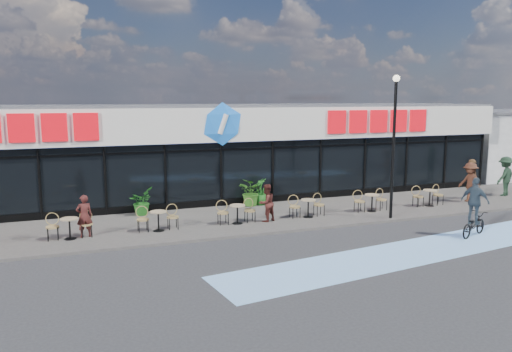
# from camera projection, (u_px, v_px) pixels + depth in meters

# --- Properties ---
(ground) EXTENTS (120.00, 120.00, 0.00)m
(ground) POSITION_uv_depth(u_px,v_px,m) (283.00, 252.00, 16.17)
(ground) COLOR #28282B
(ground) RESTS_ON ground
(sidewalk) EXTENTS (44.00, 5.00, 0.10)m
(sidewalk) POSITION_uv_depth(u_px,v_px,m) (239.00, 219.00, 20.32)
(sidewalk) COLOR #504D47
(sidewalk) RESTS_ON ground
(bike_lane) EXTENTS (14.17, 4.13, 0.01)m
(bike_lane) POSITION_uv_depth(u_px,v_px,m) (415.00, 251.00, 16.17)
(bike_lane) COLOR #7EB5EE
(bike_lane) RESTS_ON ground
(building) EXTENTS (30.60, 6.57, 4.75)m
(building) POSITION_uv_depth(u_px,v_px,m) (204.00, 150.00, 24.99)
(building) COLOR black
(building) RESTS_ON ground
(neighbour_building) EXTENTS (9.20, 7.20, 4.11)m
(neighbour_building) POSITION_uv_depth(u_px,v_px,m) (500.00, 142.00, 33.14)
(neighbour_building) COLOR silver
(neighbour_building) RESTS_ON ground
(lamp_post) EXTENTS (0.28, 0.28, 5.72)m
(lamp_post) POSITION_uv_depth(u_px,v_px,m) (394.00, 135.00, 19.76)
(lamp_post) COLOR black
(lamp_post) RESTS_ON sidewalk
(bistro_set_2) EXTENTS (1.54, 0.62, 0.90)m
(bistro_set_2) POSITION_uv_depth(u_px,v_px,m) (70.00, 226.00, 17.26)
(bistro_set_2) COLOR tan
(bistro_set_2) RESTS_ON sidewalk
(bistro_set_3) EXTENTS (1.54, 0.62, 0.90)m
(bistro_set_3) POSITION_uv_depth(u_px,v_px,m) (158.00, 218.00, 18.32)
(bistro_set_3) COLOR tan
(bistro_set_3) RESTS_ON sidewalk
(bistro_set_4) EXTENTS (1.54, 0.62, 0.90)m
(bistro_set_4) POSITION_uv_depth(u_px,v_px,m) (237.00, 212.00, 19.38)
(bistro_set_4) COLOR tan
(bistro_set_4) RESTS_ON sidewalk
(bistro_set_5) EXTENTS (1.54, 0.62, 0.90)m
(bistro_set_5) POSITION_uv_depth(u_px,v_px,m) (307.00, 206.00, 20.44)
(bistro_set_5) COLOR tan
(bistro_set_5) RESTS_ON sidewalk
(bistro_set_6) EXTENTS (1.54, 0.62, 0.90)m
(bistro_set_6) POSITION_uv_depth(u_px,v_px,m) (371.00, 200.00, 21.49)
(bistro_set_6) COLOR tan
(bistro_set_6) RESTS_ON sidewalk
(bistro_set_7) EXTENTS (1.54, 0.62, 0.90)m
(bistro_set_7) POSITION_uv_depth(u_px,v_px,m) (428.00, 196.00, 22.55)
(bistro_set_7) COLOR tan
(bistro_set_7) RESTS_ON sidewalk
(potted_plant_left) EXTENTS (1.20, 1.27, 1.13)m
(potted_plant_left) POSITION_uv_depth(u_px,v_px,m) (141.00, 201.00, 20.77)
(potted_plant_left) COLOR #1C5919
(potted_plant_left) RESTS_ON sidewalk
(potted_plant_mid) EXTENTS (1.29, 1.38, 1.25)m
(potted_plant_mid) POSITION_uv_depth(u_px,v_px,m) (252.00, 192.00, 22.48)
(potted_plant_mid) COLOR #31671D
(potted_plant_mid) RESTS_ON sidewalk
(potted_plant_right) EXTENTS (0.77, 0.77, 1.21)m
(potted_plant_right) POSITION_uv_depth(u_px,v_px,m) (260.00, 192.00, 22.74)
(potted_plant_right) COLOR #1A5317
(potted_plant_right) RESTS_ON sidewalk
(patron_left) EXTENTS (0.59, 0.43, 1.51)m
(patron_left) POSITION_uv_depth(u_px,v_px,m) (84.00, 216.00, 17.39)
(patron_left) COLOR #401917
(patron_left) RESTS_ON sidewalk
(patron_right) EXTENTS (0.88, 0.79, 1.50)m
(patron_right) POSITION_uv_depth(u_px,v_px,m) (267.00, 203.00, 19.60)
(patron_right) COLOR #441C18
(patron_right) RESTS_ON sidewalk
(pedestrian_a) EXTENTS (0.80, 1.26, 1.86)m
(pedestrian_a) POSITION_uv_depth(u_px,v_px,m) (470.00, 182.00, 23.30)
(pedestrian_a) COLOR #402317
(pedestrian_a) RESTS_ON sidewalk
(pedestrian_b) EXTENTS (0.54, 0.75, 1.94)m
(pedestrian_b) POSITION_uv_depth(u_px,v_px,m) (472.00, 179.00, 24.00)
(pedestrian_b) COLOR #3F2916
(pedestrian_b) RESTS_ON sidewalk
(pedestrian_c) EXTENTS (1.43, 1.09, 1.96)m
(pedestrian_c) POSITION_uv_depth(u_px,v_px,m) (505.00, 176.00, 24.80)
(pedestrian_c) COLOR black
(pedestrian_c) RESTS_ON sidewalk
(cyclist_a) EXTENTS (1.75, 1.16, 2.15)m
(cyclist_a) POSITION_uv_depth(u_px,v_px,m) (474.00, 214.00, 17.81)
(cyclist_a) COLOR black
(cyclist_a) RESTS_ON ground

